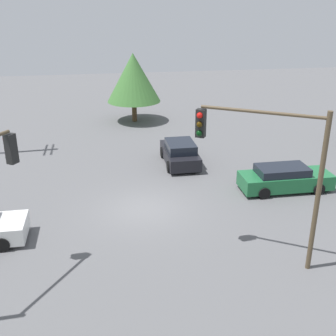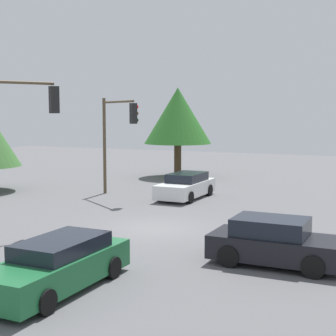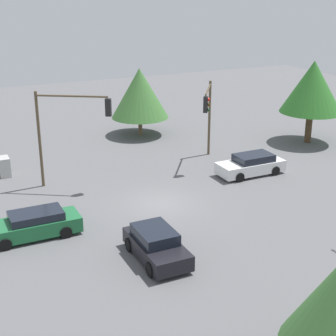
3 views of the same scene
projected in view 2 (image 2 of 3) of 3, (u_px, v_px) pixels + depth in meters
The scene contains 6 objects.
ground_plane at pixel (154, 228), 20.76m from camera, with size 80.00×80.00×0.00m, color #5B5B5E.
sedan_dark at pixel (275, 242), 15.74m from camera, with size 4.02×1.96×1.45m.
sedan_green at pixel (57, 265), 13.50m from camera, with size 1.86×4.76×1.34m.
sedan_white at pixel (186, 186), 28.14m from camera, with size 1.94×4.53×1.37m.
traffic_signal_cross at pixel (116, 129), 28.12m from camera, with size 3.41×2.43×5.50m.
tree_far at pixel (178, 116), 37.04m from camera, with size 4.85×4.85×6.48m.
Camera 2 is at (-9.22, 18.19, 4.63)m, focal length 55.00 mm.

